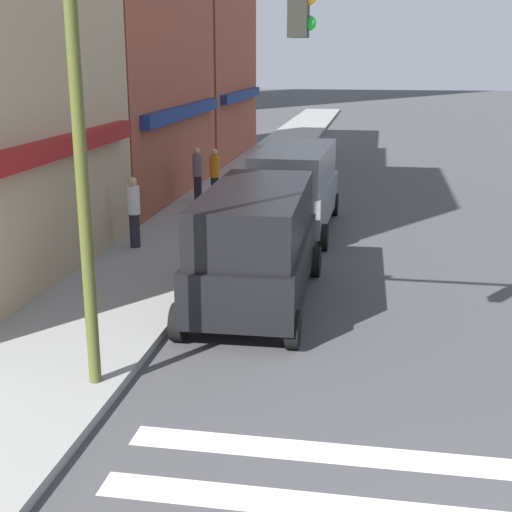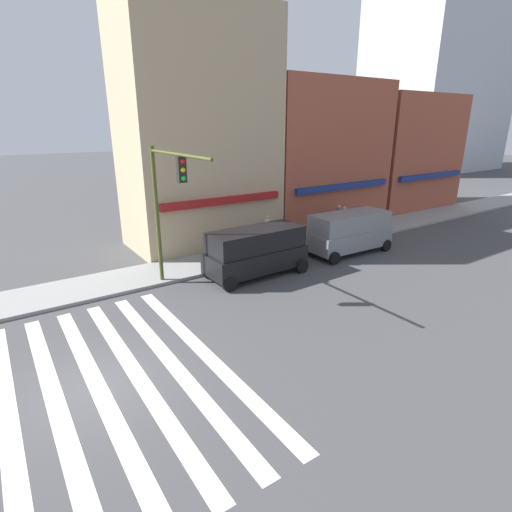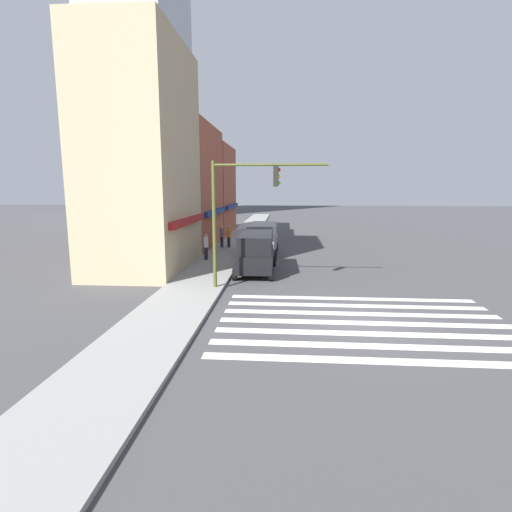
{
  "view_description": "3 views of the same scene",
  "coord_description": "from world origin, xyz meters",
  "px_view_note": "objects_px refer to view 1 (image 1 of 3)",
  "views": [
    {
      "loc": [
        -4.65,
        2.4,
        4.83
      ],
      "look_at": [
        8.65,
        4.7,
        1.0
      ],
      "focal_mm": 50.0,
      "sensor_mm": 36.0,
      "label": 1
    },
    {
      "loc": [
        -1.64,
        -10.49,
        7.14
      ],
      "look_at": [
        8.65,
        4.7,
        1.0
      ],
      "focal_mm": 28.0,
      "sensor_mm": 36.0,
      "label": 2
    },
    {
      "loc": [
        -14.47,
        2.94,
        4.97
      ],
      "look_at": [
        8.65,
        4.7,
        1.0
      ],
      "focal_mm": 28.0,
      "sensor_mm": 36.0,
      "label": 3
    }
  ],
  "objects_px": {
    "van_black": "(256,242)",
    "van_grey": "(295,185)",
    "traffic_signal": "(170,96)",
    "pedestrian_grey_coat": "(198,174)",
    "pedestrian_white_shirt": "(134,211)",
    "pedestrian_orange_vest": "(215,175)"
  },
  "relations": [
    {
      "from": "pedestrian_grey_coat",
      "to": "van_black",
      "type": "bearing_deg",
      "value": -68.0
    },
    {
      "from": "van_black",
      "to": "pedestrian_white_shirt",
      "type": "height_order",
      "value": "van_black"
    },
    {
      "from": "traffic_signal",
      "to": "pedestrian_grey_coat",
      "type": "xyz_separation_m",
      "value": [
        13.26,
        3.1,
        -3.23
      ]
    },
    {
      "from": "pedestrian_white_shirt",
      "to": "van_grey",
      "type": "bearing_deg",
      "value": 69.01
    },
    {
      "from": "pedestrian_orange_vest",
      "to": "van_black",
      "type": "bearing_deg",
      "value": -146.46
    },
    {
      "from": "van_black",
      "to": "van_grey",
      "type": "xyz_separation_m",
      "value": [
        6.42,
        0.0,
        0.0
      ]
    },
    {
      "from": "van_grey",
      "to": "pedestrian_white_shirt",
      "type": "relative_size",
      "value": 2.85
    },
    {
      "from": "traffic_signal",
      "to": "pedestrian_grey_coat",
      "type": "height_order",
      "value": "traffic_signal"
    },
    {
      "from": "traffic_signal",
      "to": "pedestrian_grey_coat",
      "type": "relative_size",
      "value": 3.52
    },
    {
      "from": "van_grey",
      "to": "pedestrian_grey_coat",
      "type": "distance_m",
      "value": 4.41
    },
    {
      "from": "traffic_signal",
      "to": "pedestrian_white_shirt",
      "type": "xyz_separation_m",
      "value": [
        7.44,
        3.24,
        -3.23
      ]
    },
    {
      "from": "pedestrian_orange_vest",
      "to": "traffic_signal",
      "type": "bearing_deg",
      "value": -153.63
    },
    {
      "from": "van_black",
      "to": "van_grey",
      "type": "distance_m",
      "value": 6.42
    },
    {
      "from": "traffic_signal",
      "to": "van_black",
      "type": "relative_size",
      "value": 1.23
    },
    {
      "from": "van_grey",
      "to": "pedestrian_orange_vest",
      "type": "distance_m",
      "value": 3.92
    },
    {
      "from": "van_black",
      "to": "van_grey",
      "type": "relative_size",
      "value": 1.0
    },
    {
      "from": "van_grey",
      "to": "pedestrian_white_shirt",
      "type": "distance_m",
      "value": 4.83
    },
    {
      "from": "van_grey",
      "to": "pedestrian_orange_vest",
      "type": "height_order",
      "value": "van_grey"
    },
    {
      "from": "pedestrian_orange_vest",
      "to": "pedestrian_white_shirt",
      "type": "relative_size",
      "value": 1.0
    },
    {
      "from": "van_grey",
      "to": "pedestrian_grey_coat",
      "type": "bearing_deg",
      "value": 54.15
    },
    {
      "from": "pedestrian_orange_vest",
      "to": "pedestrian_white_shirt",
      "type": "xyz_separation_m",
      "value": [
        -5.75,
        0.73,
        0.0
      ]
    },
    {
      "from": "pedestrian_grey_coat",
      "to": "van_grey",
      "type": "bearing_deg",
      "value": -36.3
    }
  ]
}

